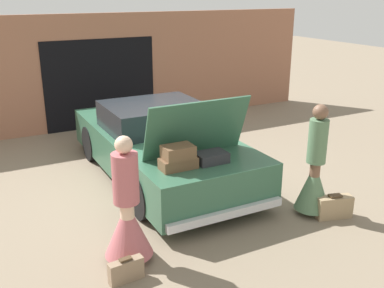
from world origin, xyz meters
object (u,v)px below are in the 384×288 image
at_px(car, 160,145).
at_px(suitcase_beside_left_person, 126,270).
at_px(person_right, 314,175).
at_px(person_left, 127,218).
at_px(suitcase_beside_right_person, 334,207).

xyz_separation_m(car, suitcase_beside_left_person, (-1.68, -2.80, -0.47)).
distance_m(person_right, suitcase_beside_left_person, 3.22).
height_order(car, person_right, car).
xyz_separation_m(person_left, person_right, (2.97, -0.11, 0.04)).
relative_size(person_left, person_right, 0.96).
bearing_deg(suitcase_beside_right_person, car, 121.54).
xyz_separation_m(car, person_right, (1.49, -2.48, 0.02)).
bearing_deg(suitcase_beside_left_person, suitcase_beside_right_person, 0.75).
bearing_deg(suitcase_beside_left_person, person_right, 5.70).
xyz_separation_m(person_right, suitcase_beside_right_person, (0.20, -0.27, -0.46)).
relative_size(person_right, suitcase_beside_right_person, 3.02).
xyz_separation_m(suitcase_beside_left_person, suitcase_beside_right_person, (3.37, 0.04, 0.03)).
distance_m(person_left, suitcase_beside_left_person, 0.66).
distance_m(car, person_right, 2.89).
distance_m(car, suitcase_beside_right_person, 3.26).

